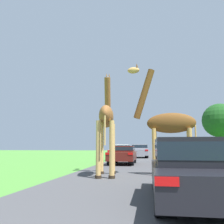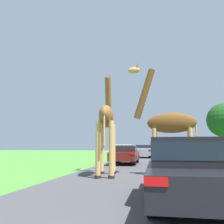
# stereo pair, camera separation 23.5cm
# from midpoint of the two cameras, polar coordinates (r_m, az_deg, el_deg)

# --- Properties ---
(road) EXTENTS (7.49, 120.00, 0.00)m
(road) POSITION_cam_midpoint_polar(r_m,az_deg,el_deg) (29.73, 9.22, -10.57)
(road) COLOR #424244
(road) RESTS_ON ground
(giraffe_near_road) EXTENTS (0.96, 2.89, 4.81)m
(giraffe_near_road) POSITION_cam_midpoint_polar(r_m,az_deg,el_deg) (10.21, -2.01, -2.11)
(giraffe_near_road) COLOR tan
(giraffe_near_road) RESTS_ON ground
(giraffe_companion) EXTENTS (2.97, 0.82, 5.04)m
(giraffe_companion) POSITION_cam_midpoint_polar(r_m,az_deg,el_deg) (10.64, 12.41, -2.53)
(giraffe_companion) COLOR tan
(giraffe_companion) RESTS_ON ground
(car_lead_maroon) EXTENTS (1.87, 4.42, 1.38)m
(car_lead_maroon) POSITION_cam_midpoint_polar(r_m,az_deg,el_deg) (5.76, 18.11, -12.56)
(car_lead_maroon) COLOR black
(car_lead_maroon) RESTS_ON ground
(car_queue_right) EXTENTS (1.83, 4.07, 1.49)m
(car_queue_right) POSITION_cam_midpoint_polar(r_m,az_deg,el_deg) (27.16, 6.52, -9.18)
(car_queue_right) COLOR gray
(car_queue_right) RESTS_ON ground
(car_queue_left) EXTENTS (1.76, 4.20, 1.36)m
(car_queue_left) POSITION_cam_midpoint_polar(r_m,az_deg,el_deg) (14.74, 19.38, -9.73)
(car_queue_left) COLOR maroon
(car_queue_left) RESTS_ON ground
(car_far_ahead) EXTENTS (1.79, 4.27, 1.37)m
(car_far_ahead) POSITION_cam_midpoint_polar(r_m,az_deg,el_deg) (19.65, 17.11, -9.35)
(car_far_ahead) COLOR navy
(car_far_ahead) RESTS_ON ground
(car_verge_right) EXTENTS (1.76, 4.40, 1.41)m
(car_verge_right) POSITION_cam_midpoint_polar(r_m,az_deg,el_deg) (22.32, 1.82, -9.50)
(car_verge_right) COLOR silver
(car_verge_right) RESTS_ON ground
(car_rear_follower) EXTENTS (1.74, 4.12, 1.25)m
(car_rear_follower) POSITION_cam_midpoint_polar(r_m,az_deg,el_deg) (16.99, 2.18, -10.09)
(car_rear_follower) COLOR #561914
(car_rear_follower) RESTS_ON ground
(tree_centre_back) EXTENTS (4.04, 4.04, 6.35)m
(tree_centre_back) POSITION_cam_midpoint_polar(r_m,az_deg,el_deg) (31.05, 24.27, -1.90)
(tree_centre_back) COLOR brown
(tree_centre_back) RESTS_ON ground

